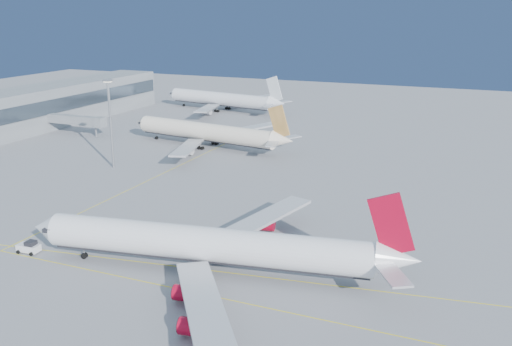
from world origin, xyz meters
name	(u,v)px	position (x,y,z in m)	size (l,w,h in m)	color
ground	(230,257)	(0.00, 0.00, 0.00)	(500.00, 500.00, 0.00)	slate
terminal	(55,104)	(-114.93, 85.00, 7.51)	(18.40, 110.00, 15.00)	gray
jet_bridge	(79,120)	(-93.11, 72.00, 5.17)	(23.60, 3.60, 6.90)	gray
taxiway_lines	(177,233)	(-14.71, 6.34, 0.01)	(118.86, 140.00, 0.02)	yellow
airliner_virgin	(214,246)	(0.28, -6.65, 4.99)	(66.91, 59.50, 16.55)	white
airliner_etihad	(209,132)	(-42.65, 73.30, 4.87)	(61.26, 56.09, 16.01)	silver
airliner_third	(223,99)	(-68.33, 135.66, 5.06)	(62.10, 56.61, 16.71)	white
pushback_tug	(29,247)	(-34.58, -12.47, 1.07)	(4.24, 2.75, 2.31)	white
light_mast	(110,116)	(-55.99, 41.43, 14.47)	(2.12, 2.12, 24.51)	gray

